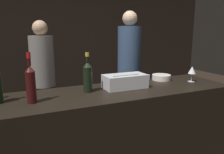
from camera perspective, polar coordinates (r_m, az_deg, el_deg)
wall_back_chalkboard at (r=4.20m, az=-13.58°, el=9.29°), size 6.40×0.06×2.80m
bar_counter at (r=2.15m, az=0.36°, el=-17.15°), size 2.29×0.63×1.05m
ice_bin_with_bottles at (r=2.04m, az=3.33°, el=-0.97°), size 0.40×0.21×0.13m
bowl_white at (r=2.44m, az=12.77°, el=-0.02°), size 0.20×0.20×0.06m
wine_glass at (r=2.43m, az=20.17°, el=1.59°), size 0.08×0.08×0.16m
candle_votive at (r=2.40m, az=9.14°, el=-0.11°), size 0.06×0.06×0.06m
champagne_bottle at (r=1.90m, az=-6.36°, el=0.31°), size 0.08×0.08×0.35m
red_wine_bottle_tall at (r=1.70m, az=-20.48°, el=-1.47°), size 0.07×0.07×0.38m
person_in_hoodie at (r=3.30m, az=-17.58°, el=0.77°), size 0.34×0.34×1.72m
person_blond_tee at (r=3.20m, az=4.47°, el=2.42°), size 0.33×0.33×1.85m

